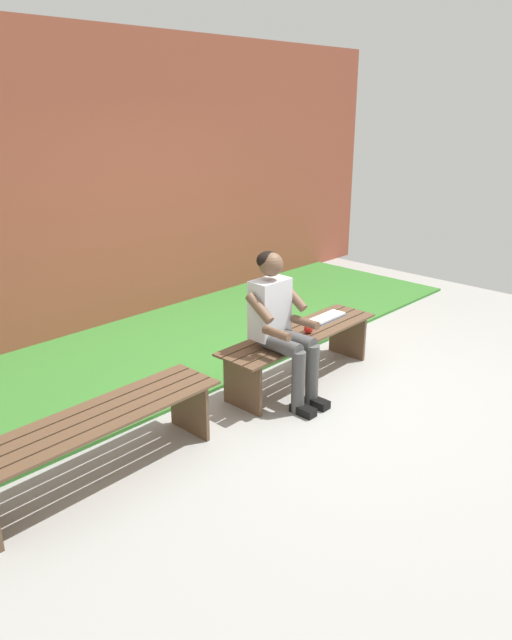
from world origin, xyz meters
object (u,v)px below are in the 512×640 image
object	(u,v)px
bench_near	(300,344)
bench_far	(97,431)
apple	(309,329)
person_seated	(281,321)
book_open	(327,317)

from	to	relation	value
bench_near	bench_far	bearing A→B (deg)	0.00
bench_near	apple	distance (m)	0.17
person_seated	book_open	world-z (taller)	person_seated
bench_far	apple	world-z (taller)	apple
book_open	bench_near	bearing A→B (deg)	5.41
bench_far	book_open	distance (m)	2.56
bench_near	book_open	world-z (taller)	book_open
bench_far	apple	xyz separation A→B (m)	(-2.13, 0.06, 0.15)
bench_far	book_open	world-z (taller)	book_open
apple	book_open	xyz separation A→B (m)	(-0.43, -0.12, -0.03)
bench_near	book_open	xyz separation A→B (m)	(-0.46, -0.05, 0.12)
bench_near	apple	size ratio (longest dim) A/B	21.40
apple	book_open	world-z (taller)	apple
bench_near	person_seated	world-z (taller)	person_seated
apple	bench_near	bearing A→B (deg)	-62.94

